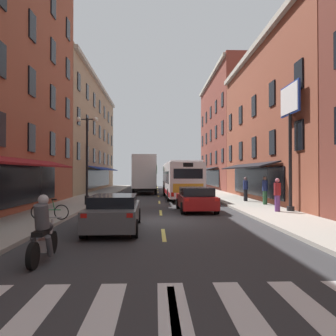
{
  "coord_description": "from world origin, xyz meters",
  "views": [
    {
      "loc": [
        -0.29,
        -15.15,
        2.19
      ],
      "look_at": [
        0.66,
        9.81,
        2.58
      ],
      "focal_mm": 35.09,
      "sensor_mm": 36.0,
      "label": 1
    }
  ],
  "objects_px": {
    "sedan_mid": "(196,199)",
    "pedestrian_far": "(265,190)",
    "billboard_sign": "(290,116)",
    "transit_bus": "(180,179)",
    "sedan_far": "(114,212)",
    "sedan_near": "(148,184)",
    "street_lamp_twin": "(87,156)",
    "motorcycle_rider": "(43,233)",
    "bicycle_near": "(50,211)",
    "box_truck": "(145,174)",
    "pedestrian_rear": "(277,194)",
    "pedestrian_mid": "(246,189)"
  },
  "relations": [
    {
      "from": "pedestrian_mid",
      "to": "bicycle_near",
      "type": "bearing_deg",
      "value": -73.47
    },
    {
      "from": "box_truck",
      "to": "street_lamp_twin",
      "type": "distance_m",
      "value": 14.19
    },
    {
      "from": "billboard_sign",
      "to": "pedestrian_far",
      "type": "relative_size",
      "value": 3.77
    },
    {
      "from": "sedan_near",
      "to": "motorcycle_rider",
      "type": "bearing_deg",
      "value": -92.66
    },
    {
      "from": "motorcycle_rider",
      "to": "bicycle_near",
      "type": "relative_size",
      "value": 1.21
    },
    {
      "from": "pedestrian_mid",
      "to": "pedestrian_far",
      "type": "height_order",
      "value": "pedestrian_far"
    },
    {
      "from": "billboard_sign",
      "to": "pedestrian_mid",
      "type": "relative_size",
      "value": 3.94
    },
    {
      "from": "billboard_sign",
      "to": "sedan_mid",
      "type": "relative_size",
      "value": 1.61
    },
    {
      "from": "box_truck",
      "to": "billboard_sign",
      "type": "bearing_deg",
      "value": -64.45
    },
    {
      "from": "sedan_mid",
      "to": "pedestrian_far",
      "type": "xyz_separation_m",
      "value": [
        4.84,
        2.47,
        0.39
      ]
    },
    {
      "from": "box_truck",
      "to": "pedestrian_rear",
      "type": "relative_size",
      "value": 4.43
    },
    {
      "from": "bicycle_near",
      "to": "sedan_far",
      "type": "bearing_deg",
      "value": -32.26
    },
    {
      "from": "sedan_mid",
      "to": "street_lamp_twin",
      "type": "distance_m",
      "value": 7.75
    },
    {
      "from": "billboard_sign",
      "to": "street_lamp_twin",
      "type": "xyz_separation_m",
      "value": [
        -11.79,
        3.91,
        -2.0
      ]
    },
    {
      "from": "box_truck",
      "to": "bicycle_near",
      "type": "height_order",
      "value": "box_truck"
    },
    {
      "from": "box_truck",
      "to": "street_lamp_twin",
      "type": "height_order",
      "value": "street_lamp_twin"
    },
    {
      "from": "sedan_far",
      "to": "motorcycle_rider",
      "type": "height_order",
      "value": "motorcycle_rider"
    },
    {
      "from": "billboard_sign",
      "to": "pedestrian_rear",
      "type": "xyz_separation_m",
      "value": [
        -0.82,
        -0.25,
        -4.24
      ]
    },
    {
      "from": "box_truck",
      "to": "bicycle_near",
      "type": "relative_size",
      "value": 4.6
    },
    {
      "from": "box_truck",
      "to": "pedestrian_mid",
      "type": "relative_size",
      "value": 4.48
    },
    {
      "from": "sedan_mid",
      "to": "pedestrian_rear",
      "type": "xyz_separation_m",
      "value": [
        4.2,
        -1.43,
        0.35
      ]
    },
    {
      "from": "transit_bus",
      "to": "pedestrian_far",
      "type": "distance_m",
      "value": 8.86
    },
    {
      "from": "sedan_mid",
      "to": "bicycle_near",
      "type": "relative_size",
      "value": 2.51
    },
    {
      "from": "bicycle_near",
      "to": "street_lamp_twin",
      "type": "relative_size",
      "value": 0.3
    },
    {
      "from": "motorcycle_rider",
      "to": "pedestrian_mid",
      "type": "distance_m",
      "value": 18.15
    },
    {
      "from": "motorcycle_rider",
      "to": "sedan_mid",
      "type": "bearing_deg",
      "value": 64.04
    },
    {
      "from": "sedan_mid",
      "to": "motorcycle_rider",
      "type": "xyz_separation_m",
      "value": [
        -5.11,
        -10.49,
        0.0
      ]
    },
    {
      "from": "box_truck",
      "to": "motorcycle_rider",
      "type": "xyz_separation_m",
      "value": [
        -1.69,
        -26.95,
        -1.35
      ]
    },
    {
      "from": "box_truck",
      "to": "sedan_far",
      "type": "xyz_separation_m",
      "value": [
        -0.49,
        -22.48,
        -1.36
      ]
    },
    {
      "from": "pedestrian_mid",
      "to": "street_lamp_twin",
      "type": "bearing_deg",
      "value": -100.61
    },
    {
      "from": "sedan_mid",
      "to": "sedan_far",
      "type": "xyz_separation_m",
      "value": [
        -3.9,
        -6.01,
        -0.0
      ]
    },
    {
      "from": "sedan_near",
      "to": "pedestrian_rear",
      "type": "bearing_deg",
      "value": -74.5
    },
    {
      "from": "box_truck",
      "to": "pedestrian_far",
      "type": "relative_size",
      "value": 4.29
    },
    {
      "from": "sedan_near",
      "to": "pedestrian_rear",
      "type": "relative_size",
      "value": 2.5
    },
    {
      "from": "bicycle_near",
      "to": "pedestrian_mid",
      "type": "height_order",
      "value": "pedestrian_mid"
    },
    {
      "from": "sedan_far",
      "to": "pedestrian_far",
      "type": "height_order",
      "value": "pedestrian_far"
    },
    {
      "from": "sedan_mid",
      "to": "sedan_near",
      "type": "bearing_deg",
      "value": 97.48
    },
    {
      "from": "transit_bus",
      "to": "sedan_near",
      "type": "bearing_deg",
      "value": 101.35
    },
    {
      "from": "sedan_far",
      "to": "pedestrian_rear",
      "type": "bearing_deg",
      "value": 29.49
    },
    {
      "from": "transit_bus",
      "to": "sedan_mid",
      "type": "xyz_separation_m",
      "value": [
        0.16,
        -9.77,
        -0.94
      ]
    },
    {
      "from": "sedan_mid",
      "to": "sedan_far",
      "type": "distance_m",
      "value": 7.17
    },
    {
      "from": "transit_bus",
      "to": "sedan_near",
      "type": "distance_m",
      "value": 16.57
    },
    {
      "from": "billboard_sign",
      "to": "transit_bus",
      "type": "distance_m",
      "value": 12.65
    },
    {
      "from": "sedan_near",
      "to": "pedestrian_rear",
      "type": "xyz_separation_m",
      "value": [
        7.61,
        -27.42,
        0.39
      ]
    },
    {
      "from": "sedan_near",
      "to": "street_lamp_twin",
      "type": "xyz_separation_m",
      "value": [
        -3.37,
        -23.26,
        2.62
      ]
    },
    {
      "from": "transit_bus",
      "to": "sedan_mid",
      "type": "height_order",
      "value": "transit_bus"
    },
    {
      "from": "box_truck",
      "to": "bicycle_near",
      "type": "distance_m",
      "value": 20.9
    },
    {
      "from": "sedan_mid",
      "to": "bicycle_near",
      "type": "xyz_separation_m",
      "value": [
        -6.98,
        -4.07,
        -0.2
      ]
    },
    {
      "from": "pedestrian_far",
      "to": "bicycle_near",
      "type": "bearing_deg",
      "value": -139.51
    },
    {
      "from": "motorcycle_rider",
      "to": "sedan_far",
      "type": "bearing_deg",
      "value": 74.98
    }
  ]
}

